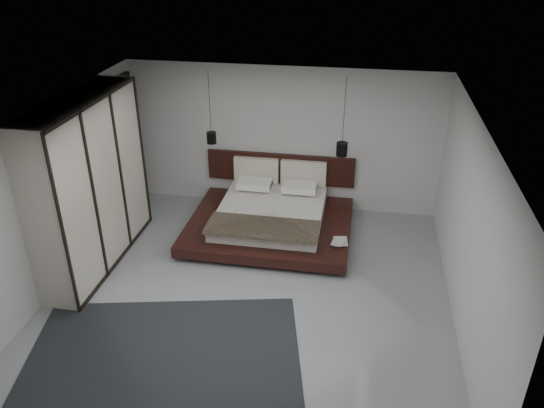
% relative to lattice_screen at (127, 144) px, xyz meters
% --- Properties ---
extents(floor, '(6.00, 6.00, 0.00)m').
position_rel_lattice_screen_xyz_m(floor, '(2.95, -2.45, -1.30)').
color(floor, gray).
rests_on(floor, ground).
extents(ceiling, '(6.00, 6.00, 0.00)m').
position_rel_lattice_screen_xyz_m(ceiling, '(2.95, -2.45, 1.50)').
color(ceiling, white).
rests_on(ceiling, wall_back).
extents(wall_back, '(6.00, 0.00, 6.00)m').
position_rel_lattice_screen_xyz_m(wall_back, '(2.95, 0.55, 0.10)').
color(wall_back, beige).
rests_on(wall_back, floor).
extents(wall_front, '(6.00, 0.00, 6.00)m').
position_rel_lattice_screen_xyz_m(wall_front, '(2.95, -5.45, 0.10)').
color(wall_front, beige).
rests_on(wall_front, floor).
extents(wall_left, '(0.00, 6.00, 6.00)m').
position_rel_lattice_screen_xyz_m(wall_left, '(-0.05, -2.45, 0.10)').
color(wall_left, beige).
rests_on(wall_left, floor).
extents(wall_right, '(0.00, 6.00, 6.00)m').
position_rel_lattice_screen_xyz_m(wall_right, '(5.95, -2.45, 0.10)').
color(wall_right, beige).
rests_on(wall_right, floor).
extents(lattice_screen, '(0.05, 0.90, 2.60)m').
position_rel_lattice_screen_xyz_m(lattice_screen, '(0.00, 0.00, 0.00)').
color(lattice_screen, black).
rests_on(lattice_screen, floor).
extents(bed, '(2.91, 2.45, 1.10)m').
position_rel_lattice_screen_xyz_m(bed, '(2.92, -0.55, -1.00)').
color(bed, black).
rests_on(bed, floor).
extents(book_lower, '(0.27, 0.34, 0.03)m').
position_rel_lattice_screen_xyz_m(book_lower, '(4.12, -1.22, -1.01)').
color(book_lower, '#99724C').
rests_on(book_lower, bed).
extents(book_upper, '(0.24, 0.30, 0.02)m').
position_rel_lattice_screen_xyz_m(book_upper, '(4.10, -1.25, -0.99)').
color(book_upper, '#99724C').
rests_on(book_upper, book_lower).
extents(pendant_left, '(0.17, 0.17, 1.33)m').
position_rel_lattice_screen_xyz_m(pendant_left, '(1.73, -0.08, 0.28)').
color(pendant_left, black).
rests_on(pendant_left, ceiling).
extents(pendant_right, '(0.20, 0.20, 1.41)m').
position_rel_lattice_screen_xyz_m(pendant_right, '(4.12, -0.08, 0.21)').
color(pendant_right, black).
rests_on(pendant_right, ceiling).
extents(wardrobe, '(0.67, 2.83, 2.78)m').
position_rel_lattice_screen_xyz_m(wardrobe, '(0.25, -1.99, 0.09)').
color(wardrobe, beige).
rests_on(wardrobe, floor).
extents(rug, '(4.00, 3.23, 0.02)m').
position_rel_lattice_screen_xyz_m(rug, '(2.14, -4.15, -1.29)').
color(rug, black).
rests_on(rug, floor).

